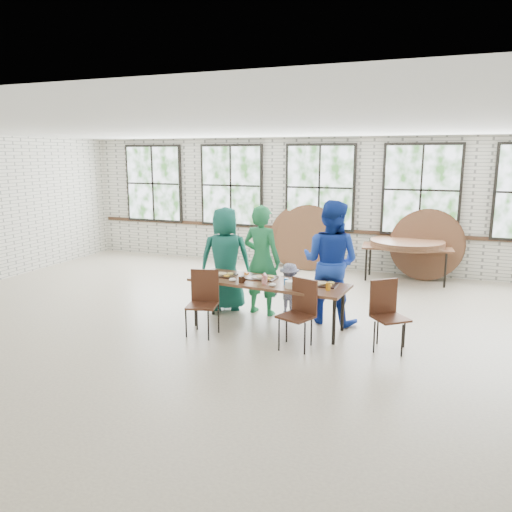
# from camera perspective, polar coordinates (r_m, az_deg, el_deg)

# --- Properties ---
(room) EXTENTS (12.00, 12.00, 12.00)m
(room) POSITION_cam_1_polar(r_m,az_deg,el_deg) (11.55, 7.29, 7.54)
(room) COLOR beige
(room) RESTS_ON ground
(dining_table) EXTENTS (2.46, 1.02, 0.74)m
(dining_table) POSITION_cam_1_polar(r_m,az_deg,el_deg) (7.53, 1.41, -3.28)
(dining_table) COLOR brown
(dining_table) RESTS_ON ground
(chair_near_left) EXTENTS (0.50, 0.49, 0.95)m
(chair_near_left) POSITION_cam_1_polar(r_m,az_deg,el_deg) (7.40, -6.01, -4.65)
(chair_near_left) COLOR #472517
(chair_near_left) RESTS_ON ground
(chair_near_right) EXTENTS (0.54, 0.53, 0.95)m
(chair_near_right) POSITION_cam_1_polar(r_m,az_deg,el_deg) (6.88, 5.07, -5.89)
(chair_near_right) COLOR #472517
(chair_near_right) RESTS_ON ground
(chair_spare) EXTENTS (0.58, 0.58, 0.95)m
(chair_spare) POSITION_cam_1_polar(r_m,az_deg,el_deg) (7.04, 14.72, -5.84)
(chair_spare) COLOR #472517
(chair_spare) RESTS_ON ground
(adult_teal) EXTENTS (1.01, 0.85, 1.77)m
(adult_teal) POSITION_cam_1_polar(r_m,az_deg,el_deg) (8.44, -3.51, -0.32)
(adult_teal) COLOR #1D6E62
(adult_teal) RESTS_ON ground
(adult_green) EXTENTS (0.72, 0.53, 1.82)m
(adult_green) POSITION_cam_1_polar(r_m,az_deg,el_deg) (8.19, 0.64, -0.48)
(adult_green) COLOR #228048
(adult_green) RESTS_ON ground
(toddler) EXTENTS (0.60, 0.38, 0.89)m
(toddler) POSITION_cam_1_polar(r_m,az_deg,el_deg) (8.15, 3.83, -3.92)
(toddler) COLOR #14153F
(toddler) RESTS_ON ground
(adult_blue) EXTENTS (1.06, 0.89, 1.93)m
(adult_blue) POSITION_cam_1_polar(r_m,az_deg,el_deg) (7.86, 8.52, -0.69)
(adult_blue) COLOR #183AAC
(adult_blue) RESTS_ON ground
(storage_table) EXTENTS (1.86, 0.92, 0.74)m
(storage_table) POSITION_cam_1_polar(r_m,az_deg,el_deg) (10.83, 16.84, 0.78)
(storage_table) COLOR brown
(storage_table) RESTS_ON ground
(tabletop_clutter) EXTENTS (2.05, 0.60, 0.11)m
(tabletop_clutter) POSITION_cam_1_polar(r_m,az_deg,el_deg) (7.44, 1.95, -2.86)
(tabletop_clutter) COLOR black
(tabletop_clutter) RESTS_ON dining_table
(round_tops_stacked) EXTENTS (1.50, 1.50, 0.13)m
(round_tops_stacked) POSITION_cam_1_polar(r_m,az_deg,el_deg) (10.81, 16.88, 1.40)
(round_tops_stacked) COLOR brown
(round_tops_stacked) RESTS_ON storage_table
(round_tops_leaning) EXTENTS (4.30, 0.46, 1.49)m
(round_tops_leaning) POSITION_cam_1_polar(r_m,az_deg,el_deg) (11.27, 12.11, 1.68)
(round_tops_leaning) COLOR brown
(round_tops_leaning) RESTS_ON ground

